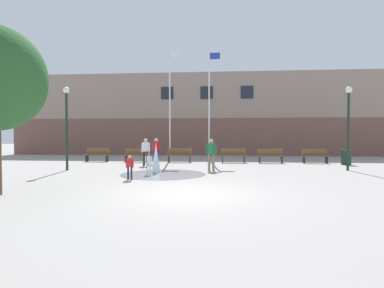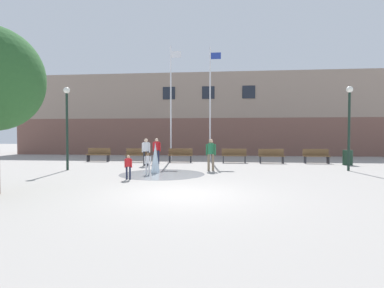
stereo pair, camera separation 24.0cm
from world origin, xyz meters
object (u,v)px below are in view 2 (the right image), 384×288
adult_watching (211,152)px  park_bench_near_trashcan (316,156)px  park_bench_center (234,155)px  lamp_post_left_lane (67,117)px  park_bench_left_of_flagpoles (138,155)px  child_running (148,162)px  flagpole_right (210,101)px  flagpole_left (171,100)px  teen_by_trashcan (157,149)px  adult_in_red (146,150)px  park_bench_under_right_flagpole (271,156)px  park_bench_under_left_flagpole (180,155)px  trash_can (348,158)px  lamp_post_right_lane (349,116)px  child_in_fountain (128,165)px  park_bench_far_left (99,154)px

adult_watching → park_bench_near_trashcan: bearing=-34.8°
park_bench_center → lamp_post_left_lane: 10.25m
park_bench_left_of_flagpoles → child_running: size_ratio=1.62×
park_bench_left_of_flagpoles → flagpole_right: flagpole_right is taller
adult_watching → flagpole_left: 7.60m
park_bench_near_trashcan → teen_by_trashcan: 10.11m
adult_watching → adult_in_red: bearing=81.4°
park_bench_left_of_flagpoles → park_bench_under_right_flagpole: size_ratio=1.00×
adult_watching → park_bench_center: bearing=3.5°
child_running → park_bench_under_left_flagpole: bearing=153.0°
park_bench_under_right_flagpole → flagpole_left: flagpole_left is taller
adult_watching → trash_can: bearing=-45.6°
teen_by_trashcan → lamp_post_right_lane: size_ratio=0.38×
child_in_fountain → flagpole_right: 10.56m
park_bench_far_left → flagpole_left: 6.30m
park_bench_near_trashcan → child_running: bearing=-145.2°
park_bench_left_of_flagpoles → lamp_post_left_lane: lamp_post_left_lane is taller
park_bench_under_left_flagpole → flagpole_right: bearing=39.0°
adult_in_red → trash_can: bearing=-39.5°
adult_in_red → trash_can: (11.91, 1.53, -0.48)m
park_bench_center → adult_watching: adult_watching is taller
teen_by_trashcan → flagpole_right: size_ratio=0.20×
park_bench_left_of_flagpoles → trash_can: park_bench_left_of_flagpoles is taller
lamp_post_left_lane → flagpole_right: bearing=42.9°
child_in_fountain → flagpole_right: (2.95, 9.46, 3.65)m
flagpole_left → child_running: bearing=-88.1°
lamp_post_right_lane → child_running: bearing=-165.5°
park_bench_center → lamp_post_right_lane: bearing=-35.1°
park_bench_left_of_flagpoles → park_bench_under_left_flagpole: same height
park_bench_near_trashcan → flagpole_right: flagpole_right is taller
park_bench_near_trashcan → child_running: 11.31m
adult_in_red → park_bench_near_trashcan: bearing=-33.4°
park_bench_left_of_flagpoles → park_bench_center: bearing=1.2°
park_bench_near_trashcan → child_in_fountain: size_ratio=1.62×
trash_can → park_bench_center: bearing=172.5°
park_bench_near_trashcan → lamp_post_left_lane: (-13.83, -5.07, 2.25)m
child_running → child_in_fountain: bearing=-37.0°
park_bench_under_right_flagpole → flagpole_right: (-3.95, 1.68, 3.75)m
flagpole_right → lamp_post_right_lane: flagpole_right is taller
flagpole_right → lamp_post_left_lane: bearing=-137.1°
park_bench_near_trashcan → teen_by_trashcan: size_ratio=1.01×
park_bench_under_left_flagpole → flagpole_left: size_ratio=0.20×
park_bench_far_left → flagpole_right: 8.58m
lamp_post_right_lane → park_bench_under_right_flagpole: bearing=130.2°
park_bench_under_left_flagpole → child_in_fountain: child_in_fountain is taller
adult_watching → flagpole_left: size_ratio=0.20×
park_bench_left_of_flagpoles → adult_watching: bearing=-41.1°
park_bench_far_left → flagpole_right: bearing=11.0°
park_bench_center → adult_in_red: 5.77m
child_running → lamp_post_left_lane: bearing=-128.6°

